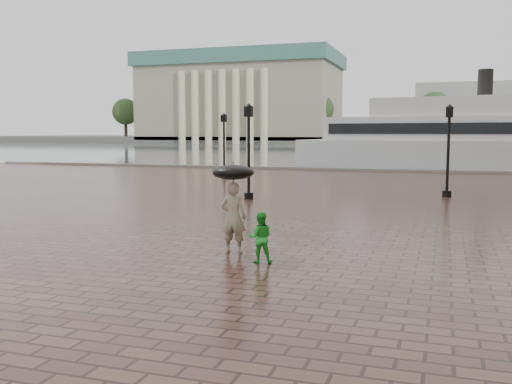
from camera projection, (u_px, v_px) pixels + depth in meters
ground at (335, 246)px, 15.94m from camera, size 300.00×300.00×0.00m
harbour_water at (428, 150)px, 102.79m from camera, size 240.00×240.00×0.00m
quay_edge at (407, 172)px, 46.15m from camera, size 80.00×0.60×0.30m
far_shore at (435, 140)px, 166.88m from camera, size 300.00×60.00×2.00m
museum at (241, 96)px, 168.23m from camera, size 57.00×32.50×26.00m
far_trees at (435, 108)px, 145.24m from camera, size 188.00×8.00×13.50m
street_lamps at (365, 147)px, 32.69m from camera, size 21.44×14.44×4.40m
adult_pedestrian at (233, 217)px, 14.94m from camera, size 0.72×0.50×1.89m
child_pedestrian at (260, 237)px, 13.85m from camera, size 0.72×0.63×1.24m
ferry_near at (445, 140)px, 49.88m from camera, size 26.40×9.78×8.46m
umbrella at (233, 172)px, 14.82m from camera, size 1.10×1.10×1.20m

